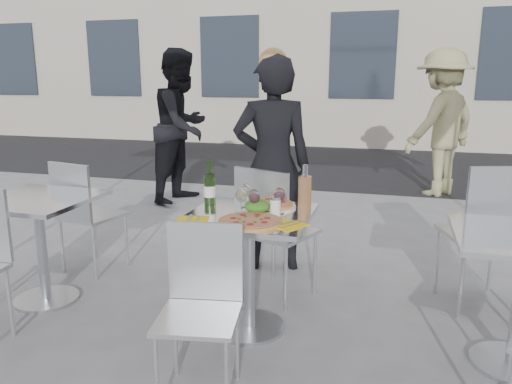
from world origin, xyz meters
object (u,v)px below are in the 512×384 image
(chair_far, at_px, (271,223))
(carafe, at_px, (305,193))
(pedestrian_b, at_px, (441,123))
(pizza_near, at_px, (250,221))
(wine_bottle, at_px, (210,187))
(side_chair_lfar, at_px, (83,208))
(pedestrian_a, at_px, (182,126))
(salad_plate, at_px, (257,208))
(pizza_far, at_px, (270,205))
(side_chair_rfar, at_px, (490,226))
(napkin_left, at_px, (192,220))
(chair_near, at_px, (202,295))
(woman_diner, at_px, (272,165))
(wineglass_red_b, at_px, (279,195))
(wineglass_red_a, at_px, (254,197))
(side_table_left, at_px, (40,227))
(main_table, at_px, (249,247))
(wineglass_white_a, at_px, (241,196))
(wineglass_white_b, at_px, (246,191))
(sugar_shaker, at_px, (275,206))

(chair_far, relative_size, carafe, 3.30)
(pedestrian_b, xyz_separation_m, pizza_near, (-1.30, -4.43, -0.20))
(wine_bottle, bearing_deg, carafe, -1.01)
(side_chair_lfar, height_order, pedestrian_b, pedestrian_b)
(pedestrian_a, relative_size, salad_plate, 8.60)
(pedestrian_b, bearing_deg, salad_plate, 21.38)
(pizza_far, xyz_separation_m, salad_plate, (-0.04, -0.16, 0.02))
(side_chair_rfar, distance_m, napkin_left, 1.93)
(chair_far, bearing_deg, chair_near, 107.57)
(woman_diner, distance_m, wineglass_red_b, 1.05)
(side_chair_lfar, xyz_separation_m, wineglass_red_a, (1.57, -0.56, 0.32))
(side_table_left, xyz_separation_m, pizza_far, (1.58, 0.18, 0.23))
(chair_near, bearing_deg, main_table, 75.05)
(salad_plate, height_order, napkin_left, salad_plate)
(pedestrian_a, relative_size, wine_bottle, 6.41)
(chair_far, relative_size, salad_plate, 4.35)
(wineglass_white_a, distance_m, wineglass_red_b, 0.23)
(salad_plate, relative_size, wineglass_white_b, 1.40)
(side_chair_lfar, xyz_separation_m, sugar_shaker, (1.68, -0.51, 0.26))
(side_table_left, bearing_deg, pedestrian_a, 95.16)
(carafe, xyz_separation_m, sugar_shaker, (-0.16, -0.10, -0.06))
(wine_bottle, distance_m, wineglass_red_a, 0.37)
(main_table, relative_size, chair_far, 0.78)
(side_chair_rfar, bearing_deg, chair_far, -9.36)
(side_table_left, distance_m, napkin_left, 1.27)
(chair_far, relative_size, napkin_left, 4.33)
(pedestrian_b, height_order, wine_bottle, pedestrian_b)
(wine_bottle, relative_size, napkin_left, 1.34)
(main_table, relative_size, wine_bottle, 2.54)
(chair_near, relative_size, salad_plate, 3.82)
(carafe, height_order, wineglass_white_a, carafe)
(pizza_near, bearing_deg, main_table, 108.44)
(main_table, distance_m, chair_near, 0.63)
(pizza_far, relative_size, carafe, 1.10)
(side_chair_lfar, bearing_deg, wineglass_red_b, 176.64)
(woman_diner, relative_size, pedestrian_b, 0.90)
(side_table_left, xyz_separation_m, side_chair_lfar, (-0.03, 0.54, -0.00))
(chair_near, height_order, wineglass_white_a, wineglass_white_a)
(pedestrian_b, height_order, wineglass_white_b, pedestrian_b)
(wineglass_red_b, bearing_deg, wine_bottle, 171.01)
(pizza_near, relative_size, salad_plate, 1.62)
(main_table, distance_m, pizza_far, 0.30)
(side_chair_rfar, bearing_deg, woman_diner, -32.85)
(side_chair_rfar, bearing_deg, napkin_left, 9.30)
(wineglass_white_b, bearing_deg, wineglass_white_a, -84.03)
(pedestrian_a, xyz_separation_m, wineglass_red_a, (1.81, -3.04, -0.09))
(main_table, distance_m, wineglass_red_a, 0.32)
(main_table, relative_size, pizza_far, 2.36)
(main_table, bearing_deg, sugar_shaker, 10.88)
(side_chair_rfar, bearing_deg, chair_near, 22.60)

